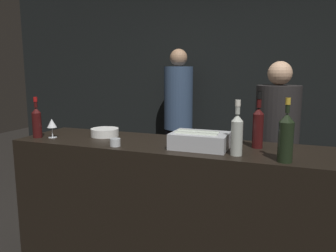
{
  "coord_description": "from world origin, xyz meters",
  "views": [
    {
      "loc": [
        0.8,
        -1.81,
        1.55
      ],
      "look_at": [
        0.0,
        0.33,
        1.16
      ],
      "focal_mm": 35.0,
      "sensor_mm": 36.0,
      "label": 1
    }
  ],
  "objects_px": {
    "ice_bin_with_bottles": "(199,140)",
    "candle_votive": "(115,142)",
    "champagne_bottle": "(286,137)",
    "wine_glass": "(52,124)",
    "white_wine_bottle": "(237,133)",
    "person_in_hoodie": "(276,143)",
    "red_wine_bottle_black_foil": "(258,125)",
    "person_blond_tee": "(178,115)",
    "red_wine_bottle_tall": "(37,121)",
    "bowl_white": "(105,132)"
  },
  "relations": [
    {
      "from": "ice_bin_with_bottles",
      "to": "champagne_bottle",
      "type": "xyz_separation_m",
      "value": [
        0.54,
        -0.15,
        0.09
      ]
    },
    {
      "from": "bowl_white",
      "to": "wine_glass",
      "type": "relative_size",
      "value": 1.49
    },
    {
      "from": "white_wine_bottle",
      "to": "candle_votive",
      "type": "bearing_deg",
      "value": -176.87
    },
    {
      "from": "person_blond_tee",
      "to": "red_wine_bottle_tall",
      "type": "bearing_deg",
      "value": 171.01
    },
    {
      "from": "red_wine_bottle_black_foil",
      "to": "person_blond_tee",
      "type": "xyz_separation_m",
      "value": [
        -1.1,
        1.61,
        -0.18
      ]
    },
    {
      "from": "wine_glass",
      "to": "white_wine_bottle",
      "type": "bearing_deg",
      "value": -1.7
    },
    {
      "from": "champagne_bottle",
      "to": "wine_glass",
      "type": "bearing_deg",
      "value": 176.74
    },
    {
      "from": "bowl_white",
      "to": "wine_glass",
      "type": "distance_m",
      "value": 0.4
    },
    {
      "from": "red_wine_bottle_tall",
      "to": "person_blond_tee",
      "type": "xyz_separation_m",
      "value": [
        0.52,
        1.84,
        -0.15
      ]
    },
    {
      "from": "red_wine_bottle_black_foil",
      "to": "person_blond_tee",
      "type": "relative_size",
      "value": 0.21
    },
    {
      "from": "white_wine_bottle",
      "to": "person_in_hoodie",
      "type": "xyz_separation_m",
      "value": [
        0.19,
        1.1,
        -0.28
      ]
    },
    {
      "from": "ice_bin_with_bottles",
      "to": "red_wine_bottle_black_foil",
      "type": "xyz_separation_m",
      "value": [
        0.36,
        0.14,
        0.1
      ]
    },
    {
      "from": "red_wine_bottle_tall",
      "to": "wine_glass",
      "type": "bearing_deg",
      "value": 16.82
    },
    {
      "from": "person_in_hoodie",
      "to": "ice_bin_with_bottles",
      "type": "bearing_deg",
      "value": 51.63
    },
    {
      "from": "wine_glass",
      "to": "person_in_hoodie",
      "type": "xyz_separation_m",
      "value": [
        1.6,
        1.06,
        -0.25
      ]
    },
    {
      "from": "white_wine_bottle",
      "to": "champagne_bottle",
      "type": "bearing_deg",
      "value": -11.01
    },
    {
      "from": "ice_bin_with_bottles",
      "to": "red_wine_bottle_black_foil",
      "type": "height_order",
      "value": "red_wine_bottle_black_foil"
    },
    {
      "from": "wine_glass",
      "to": "person_in_hoodie",
      "type": "bearing_deg",
      "value": 33.53
    },
    {
      "from": "red_wine_bottle_black_foil",
      "to": "person_in_hoodie",
      "type": "distance_m",
      "value": 0.91
    },
    {
      "from": "champagne_bottle",
      "to": "ice_bin_with_bottles",
      "type": "bearing_deg",
      "value": 163.94
    },
    {
      "from": "person_blond_tee",
      "to": "person_in_hoodie",
      "type": "bearing_deg",
      "value": -115.58
    },
    {
      "from": "ice_bin_with_bottles",
      "to": "champagne_bottle",
      "type": "distance_m",
      "value": 0.57
    },
    {
      "from": "ice_bin_with_bottles",
      "to": "red_wine_bottle_black_foil",
      "type": "distance_m",
      "value": 0.4
    },
    {
      "from": "wine_glass",
      "to": "red_wine_bottle_tall",
      "type": "relative_size",
      "value": 0.46
    },
    {
      "from": "red_wine_bottle_black_foil",
      "to": "wine_glass",
      "type": "bearing_deg",
      "value": -172.35
    },
    {
      "from": "bowl_white",
      "to": "white_wine_bottle",
      "type": "xyz_separation_m",
      "value": [
        1.06,
        -0.23,
        0.11
      ]
    },
    {
      "from": "candle_votive",
      "to": "person_blond_tee",
      "type": "xyz_separation_m",
      "value": [
        -0.19,
        1.89,
        -0.05
      ]
    },
    {
      "from": "bowl_white",
      "to": "red_wine_bottle_black_foil",
      "type": "bearing_deg",
      "value": 0.52
    },
    {
      "from": "bowl_white",
      "to": "ice_bin_with_bottles",
      "type": "bearing_deg",
      "value": -9.41
    },
    {
      "from": "bowl_white",
      "to": "champagne_bottle",
      "type": "xyz_separation_m",
      "value": [
        1.34,
        -0.29,
        0.11
      ]
    },
    {
      "from": "champagne_bottle",
      "to": "person_blond_tee",
      "type": "xyz_separation_m",
      "value": [
        -1.28,
        1.9,
        -0.17
      ]
    },
    {
      "from": "ice_bin_with_bottles",
      "to": "red_wine_bottle_black_foil",
      "type": "bearing_deg",
      "value": 21.79
    },
    {
      "from": "red_wine_bottle_black_foil",
      "to": "red_wine_bottle_tall",
      "type": "height_order",
      "value": "red_wine_bottle_black_foil"
    },
    {
      "from": "ice_bin_with_bottles",
      "to": "champagne_bottle",
      "type": "bearing_deg",
      "value": -16.06
    },
    {
      "from": "wine_glass",
      "to": "candle_votive",
      "type": "bearing_deg",
      "value": -8.21
    },
    {
      "from": "ice_bin_with_bottles",
      "to": "person_blond_tee",
      "type": "distance_m",
      "value": 1.9
    },
    {
      "from": "bowl_white",
      "to": "candle_votive",
      "type": "relative_size",
      "value": 2.99
    },
    {
      "from": "candle_votive",
      "to": "person_blond_tee",
      "type": "relative_size",
      "value": 0.04
    },
    {
      "from": "wine_glass",
      "to": "red_wine_bottle_black_foil",
      "type": "distance_m",
      "value": 1.52
    },
    {
      "from": "white_wine_bottle",
      "to": "person_blond_tee",
      "type": "height_order",
      "value": "person_blond_tee"
    },
    {
      "from": "bowl_white",
      "to": "red_wine_bottle_black_foil",
      "type": "height_order",
      "value": "red_wine_bottle_black_foil"
    },
    {
      "from": "ice_bin_with_bottles",
      "to": "candle_votive",
      "type": "distance_m",
      "value": 0.57
    },
    {
      "from": "white_wine_bottle",
      "to": "champagne_bottle",
      "type": "height_order",
      "value": "champagne_bottle"
    },
    {
      "from": "red_wine_bottle_tall",
      "to": "person_in_hoodie",
      "type": "bearing_deg",
      "value": 32.58
    },
    {
      "from": "candle_votive",
      "to": "red_wine_bottle_black_foil",
      "type": "relative_size",
      "value": 0.19
    },
    {
      "from": "champagne_bottle",
      "to": "person_blond_tee",
      "type": "relative_size",
      "value": 0.2
    },
    {
      "from": "wine_glass",
      "to": "candle_votive",
      "type": "xyz_separation_m",
      "value": [
        0.6,
        -0.09,
        -0.08
      ]
    },
    {
      "from": "ice_bin_with_bottles",
      "to": "person_blond_tee",
      "type": "relative_size",
      "value": 0.2
    },
    {
      "from": "bowl_white",
      "to": "red_wine_bottle_tall",
      "type": "distance_m",
      "value": 0.52
    },
    {
      "from": "red_wine_bottle_black_foil",
      "to": "person_blond_tee",
      "type": "bearing_deg",
      "value": 124.42
    }
  ]
}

